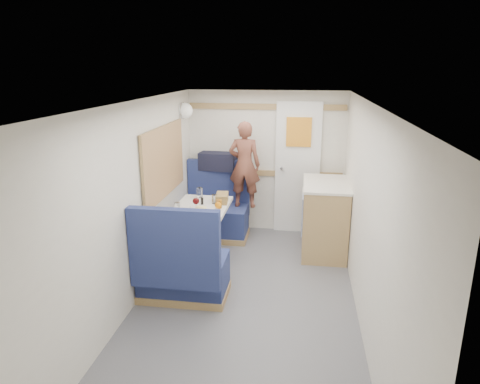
% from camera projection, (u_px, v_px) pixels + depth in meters
% --- Properties ---
extents(floor, '(4.50, 4.50, 0.00)m').
position_uv_depth(floor, '(244.00, 311.00, 4.20)').
color(floor, '#515156').
rests_on(floor, ground).
extents(ceiling, '(4.50, 4.50, 0.00)m').
position_uv_depth(ceiling, '(244.00, 104.00, 3.64)').
color(ceiling, silver).
rests_on(ceiling, wall_back).
extents(wall_back, '(2.20, 0.02, 2.00)m').
position_uv_depth(wall_back, '(266.00, 162.00, 6.05)').
color(wall_back, silver).
rests_on(wall_back, floor).
extents(wall_left, '(0.02, 4.50, 2.00)m').
position_uv_depth(wall_left, '(130.00, 209.00, 4.07)').
color(wall_left, silver).
rests_on(wall_left, floor).
extents(wall_right, '(0.02, 4.50, 2.00)m').
position_uv_depth(wall_right, '(367.00, 221.00, 3.76)').
color(wall_right, silver).
rests_on(wall_right, floor).
extents(oak_trim_low, '(2.15, 0.02, 0.08)m').
position_uv_depth(oak_trim_low, '(265.00, 173.00, 6.08)').
color(oak_trim_low, olive).
rests_on(oak_trim_low, wall_back).
extents(oak_trim_high, '(2.15, 0.02, 0.08)m').
position_uv_depth(oak_trim_high, '(267.00, 107.00, 5.81)').
color(oak_trim_high, olive).
rests_on(oak_trim_high, wall_back).
extents(side_window, '(0.04, 1.30, 0.72)m').
position_uv_depth(side_window, '(164.00, 161.00, 4.95)').
color(side_window, '#9FB196').
rests_on(side_window, wall_left).
extents(rear_door, '(0.62, 0.12, 1.86)m').
position_uv_depth(rear_door, '(297.00, 166.00, 5.97)').
color(rear_door, white).
rests_on(rear_door, wall_back).
extents(dinette_table, '(0.62, 0.92, 0.72)m').
position_uv_depth(dinette_table, '(201.00, 219.00, 5.08)').
color(dinette_table, white).
rests_on(dinette_table, floor).
extents(bench_far, '(0.90, 0.59, 1.05)m').
position_uv_depth(bench_far, '(216.00, 216.00, 5.98)').
color(bench_far, '#162348').
rests_on(bench_far, floor).
extents(bench_near, '(0.90, 0.59, 1.05)m').
position_uv_depth(bench_near, '(182.00, 272.00, 4.34)').
color(bench_near, '#162348').
rests_on(bench_near, floor).
extents(ledge, '(0.90, 0.14, 0.04)m').
position_uv_depth(ledge, '(219.00, 171.00, 6.06)').
color(ledge, olive).
rests_on(ledge, bench_far).
extents(dome_light, '(0.20, 0.20, 0.20)m').
position_uv_depth(dome_light, '(185.00, 111.00, 5.61)').
color(dome_light, white).
rests_on(dome_light, wall_left).
extents(galley_counter, '(0.57, 0.92, 0.92)m').
position_uv_depth(galley_counter, '(324.00, 217.00, 5.43)').
color(galley_counter, olive).
rests_on(galley_counter, floor).
extents(person, '(0.43, 0.29, 1.17)m').
position_uv_depth(person, '(244.00, 165.00, 5.74)').
color(person, brown).
rests_on(person, bench_far).
extents(duffel_bag, '(0.54, 0.30, 0.25)m').
position_uv_depth(duffel_bag, '(218.00, 161.00, 6.02)').
color(duffel_bag, black).
rests_on(duffel_bag, ledge).
extents(tray, '(0.36, 0.41, 0.02)m').
position_uv_depth(tray, '(203.00, 210.00, 4.88)').
color(tray, silver).
rests_on(tray, dinette_table).
extents(orange_fruit, '(0.07, 0.07, 0.07)m').
position_uv_depth(orange_fruit, '(218.00, 205.00, 4.90)').
color(orange_fruit, orange).
rests_on(orange_fruit, tray).
extents(cheese_block, '(0.12, 0.08, 0.04)m').
position_uv_depth(cheese_block, '(201.00, 208.00, 4.85)').
color(cheese_block, '#DBC07E').
rests_on(cheese_block, tray).
extents(wine_glass, '(0.08, 0.08, 0.17)m').
position_uv_depth(wine_glass, '(196.00, 202.00, 4.81)').
color(wine_glass, white).
rests_on(wine_glass, dinette_table).
extents(tumbler_left, '(0.06, 0.06, 0.10)m').
position_uv_depth(tumbler_left, '(177.00, 207.00, 4.86)').
color(tumbler_left, silver).
rests_on(tumbler_left, dinette_table).
extents(tumbler_mid, '(0.07, 0.07, 0.12)m').
position_uv_depth(tumbler_mid, '(200.00, 192.00, 5.39)').
color(tumbler_mid, white).
rests_on(tumbler_mid, dinette_table).
extents(tumbler_right, '(0.07, 0.07, 0.11)m').
position_uv_depth(tumbler_right, '(215.00, 199.00, 5.14)').
color(tumbler_right, white).
rests_on(tumbler_right, dinette_table).
extents(beer_glass, '(0.06, 0.06, 0.10)m').
position_uv_depth(beer_glass, '(219.00, 204.00, 4.97)').
color(beer_glass, '#945915').
rests_on(beer_glass, dinette_table).
extents(pepper_grinder, '(0.03, 0.03, 0.09)m').
position_uv_depth(pepper_grinder, '(202.00, 201.00, 5.09)').
color(pepper_grinder, black).
rests_on(pepper_grinder, dinette_table).
extents(salt_grinder, '(0.03, 0.03, 0.09)m').
position_uv_depth(salt_grinder, '(198.00, 200.00, 5.14)').
color(salt_grinder, white).
rests_on(salt_grinder, dinette_table).
extents(bread_loaf, '(0.16, 0.27, 0.11)m').
position_uv_depth(bread_loaf, '(222.00, 198.00, 5.18)').
color(bread_loaf, olive).
rests_on(bread_loaf, dinette_table).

